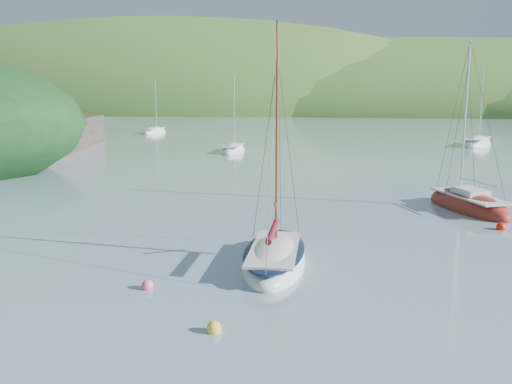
% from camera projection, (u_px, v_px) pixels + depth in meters
% --- Properties ---
extents(ground, '(700.00, 700.00, 0.00)m').
position_uv_depth(ground, '(193.00, 292.00, 20.24)').
color(ground, '#738E9F').
rests_on(ground, ground).
extents(shoreline_hills, '(690.00, 135.00, 56.00)m').
position_uv_depth(shoreline_hills, '(309.00, 108.00, 188.90)').
color(shoreline_hills, '#3B6426').
rests_on(shoreline_hills, ground).
extents(daysailer_white, '(2.79, 6.89, 10.44)m').
position_uv_depth(daysailer_white, '(274.00, 259.00, 23.25)').
color(daysailer_white, silver).
rests_on(daysailer_white, ground).
extents(sloop_red, '(5.13, 7.59, 10.65)m').
position_uv_depth(sloop_red, '(468.00, 206.00, 33.70)').
color(sloop_red, maroon).
rests_on(sloop_red, ground).
extents(distant_sloop_a, '(2.33, 6.41, 9.11)m').
position_uv_depth(distant_sloop_a, '(233.00, 151.00, 63.12)').
color(distant_sloop_a, silver).
rests_on(distant_sloop_a, ground).
extents(distant_sloop_b, '(5.68, 8.44, 11.38)m').
position_uv_depth(distant_sloop_b, '(477.00, 144.00, 69.77)').
color(distant_sloop_b, silver).
rests_on(distant_sloop_b, ground).
extents(distant_sloop_c, '(2.89, 6.56, 9.08)m').
position_uv_depth(distant_sloop_c, '(155.00, 132.00, 88.47)').
color(distant_sloop_c, silver).
rests_on(distant_sloop_c, ground).
extents(mooring_buoys, '(15.15, 14.92, 0.49)m').
position_uv_depth(mooring_buoys, '(345.00, 266.00, 22.79)').
color(mooring_buoys, yellow).
rests_on(mooring_buoys, ground).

